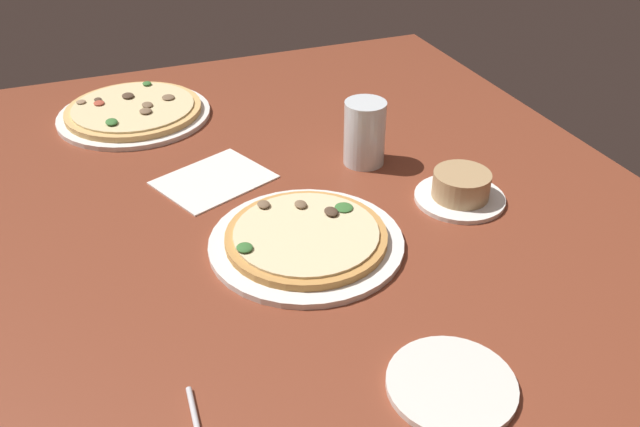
# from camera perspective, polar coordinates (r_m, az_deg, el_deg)

# --- Properties ---
(dining_table) EXTENTS (1.50, 1.10, 0.04)m
(dining_table) POSITION_cam_1_polar(r_m,az_deg,el_deg) (1.09, 1.08, -0.99)
(dining_table) COLOR brown
(dining_table) RESTS_ON ground
(pizza_main) EXTENTS (0.29, 0.29, 0.03)m
(pizza_main) POSITION_cam_1_polar(r_m,az_deg,el_deg) (1.01, -1.19, -2.17)
(pizza_main) COLOR white
(pizza_main) RESTS_ON dining_table
(pizza_side) EXTENTS (0.31, 0.31, 0.03)m
(pizza_side) POSITION_cam_1_polar(r_m,az_deg,el_deg) (1.45, -15.57, 8.36)
(pizza_side) COLOR white
(pizza_side) RESTS_ON dining_table
(ramekin_on_saucer) EXTENTS (0.15, 0.15, 0.05)m
(ramekin_on_saucer) POSITION_cam_1_polar(r_m,az_deg,el_deg) (1.13, 11.89, 2.06)
(ramekin_on_saucer) COLOR white
(ramekin_on_saucer) RESTS_ON dining_table
(water_glass) EXTENTS (0.07, 0.07, 0.12)m
(water_glass) POSITION_cam_1_polar(r_m,az_deg,el_deg) (1.21, 3.81, 6.55)
(water_glass) COLOR silver
(water_glass) RESTS_ON dining_table
(side_plate) EXTENTS (0.15, 0.15, 0.01)m
(side_plate) POSITION_cam_1_polar(r_m,az_deg,el_deg) (0.81, 11.12, -14.11)
(side_plate) COLOR silver
(side_plate) RESTS_ON dining_table
(paper_menu) EXTENTS (0.20, 0.22, 0.00)m
(paper_menu) POSITION_cam_1_polar(r_m,az_deg,el_deg) (1.19, -9.01, 2.84)
(paper_menu) COLOR white
(paper_menu) RESTS_ON dining_table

